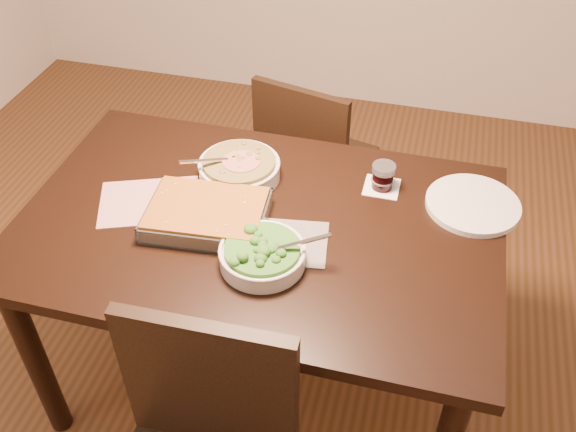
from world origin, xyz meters
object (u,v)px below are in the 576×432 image
object	(u,v)px
stew_bowl	(239,168)
broccoli_bowl	(262,254)
wine_tumbler	(383,176)
table	(260,245)
chair_far	(311,158)
dinner_plate	(473,205)
baking_dish	(207,214)

from	to	relation	value
stew_bowl	broccoli_bowl	world-z (taller)	stew_bowl
broccoli_bowl	wine_tumbler	world-z (taller)	broccoli_bowl
stew_bowl	broccoli_bowl	xyz separation A→B (m)	(0.18, -0.35, -0.00)
table	broccoli_bowl	size ratio (longest dim) A/B	5.32
table	chair_far	bearing A→B (deg)	90.54
stew_bowl	dinner_plate	xyz separation A→B (m)	(0.72, 0.04, -0.03)
table	wine_tumbler	size ratio (longest dim) A/B	17.14
broccoli_bowl	dinner_plate	bearing A→B (deg)	35.27
stew_bowl	broccoli_bowl	bearing A→B (deg)	-62.97
wine_tumbler	broccoli_bowl	bearing A→B (deg)	-123.02
table	stew_bowl	bearing A→B (deg)	122.09
broccoli_bowl	baking_dish	distance (m)	0.23
baking_dish	table	bearing A→B (deg)	10.58
baking_dish	chair_far	world-z (taller)	chair_far
chair_far	stew_bowl	bearing A→B (deg)	91.96
stew_bowl	dinner_plate	bearing A→B (deg)	2.85
broccoli_bowl	baking_dish	xyz separation A→B (m)	(-0.20, 0.12, -0.00)
stew_bowl	chair_far	distance (m)	0.64
baking_dish	wine_tumbler	size ratio (longest dim) A/B	4.42
broccoli_bowl	stew_bowl	bearing A→B (deg)	117.03
baking_dish	wine_tumbler	world-z (taller)	wine_tumbler
stew_bowl	broccoli_bowl	size ratio (longest dim) A/B	0.98
table	dinner_plate	world-z (taller)	dinner_plate
dinner_plate	chair_far	size ratio (longest dim) A/B	0.34
wine_tumbler	chair_far	world-z (taller)	wine_tumbler
broccoli_bowl	table	bearing A→B (deg)	110.33
broccoli_bowl	baking_dish	world-z (taller)	broccoli_bowl
baking_dish	chair_far	bearing A→B (deg)	75.18
wine_tumbler	chair_far	distance (m)	0.67
table	chair_far	xyz separation A→B (m)	(-0.01, 0.73, -0.19)
baking_dish	dinner_plate	distance (m)	0.79
baking_dish	chair_far	xyz separation A→B (m)	(0.14, 0.77, -0.32)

